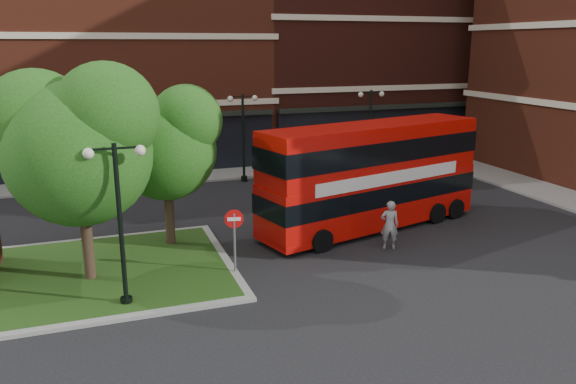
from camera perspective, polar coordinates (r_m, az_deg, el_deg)
name	(u,v)px	position (r m, az deg, el deg)	size (l,w,h in m)	color
ground	(299,284)	(18.79, 1.17, -9.33)	(120.00, 120.00, 0.00)	black
pavement_far	(203,175)	(33.97, -8.61, 1.68)	(44.00, 3.00, 0.12)	slate
terrace_far_left	(53,55)	(40.10, -22.73, 12.73)	(26.00, 12.00, 14.00)	maroon
terrace_far_right	(362,40)	(44.78, 7.51, 15.10)	(18.00, 12.00, 16.00)	#471911
traffic_island	(43,280)	(20.61, -23.59, -8.19)	(12.60, 7.60, 0.15)	gray
tree_island_west	(74,139)	(18.86, -20.89, 5.02)	(5.40, 4.71, 7.21)	#2D2116
tree_island_east	(163,139)	(21.53, -12.59, 5.26)	(4.46, 3.90, 6.29)	#2D2116
lamp_island	(120,217)	(16.97, -16.72, -2.47)	(1.72, 0.36, 5.00)	black
lamp_far_left	(243,133)	(31.96, -4.57, 6.03)	(1.72, 0.36, 5.00)	black
lamp_far_right	(370,126)	(34.84, 8.34, 6.65)	(1.72, 0.36, 5.00)	black
bus	(372,169)	(23.89, 8.52, 2.32)	(10.57, 4.90, 3.94)	#C00C07
woman	(390,225)	(21.92, 10.28, -3.30)	(0.70, 0.46, 1.92)	gray
car_silver	(104,180)	(31.35, -18.15, 1.12)	(1.56, 3.88, 1.32)	silver
car_white	(317,164)	(33.75, 2.92, 2.86)	(1.49, 4.26, 1.40)	white
no_entry_sign	(234,229)	(19.03, -5.49, -3.72)	(0.64, 0.18, 2.32)	slate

